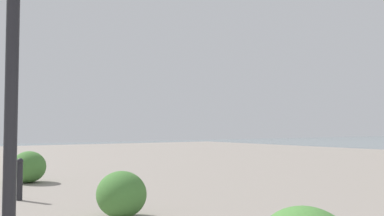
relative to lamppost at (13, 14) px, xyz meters
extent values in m
cylinder|color=#232328|center=(0.00, 0.00, -0.74)|extent=(0.14, 0.14, 4.12)
cylinder|color=#232328|center=(4.47, -1.02, -2.41)|extent=(0.12, 0.12, 0.79)
sphere|color=#232328|center=(4.47, -1.02, -1.97)|extent=(0.13, 0.13, 0.13)
ellipsoid|color=#477F38|center=(7.33, -1.85, -2.36)|extent=(1.04, 0.93, 0.88)
ellipsoid|color=#477F38|center=(1.70, -2.10, -2.40)|extent=(0.94, 0.84, 0.80)
camera|label=1|loc=(-4.84, 0.89, -1.26)|focal=38.42mm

